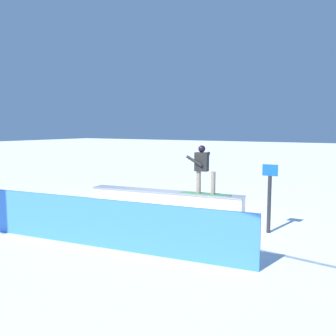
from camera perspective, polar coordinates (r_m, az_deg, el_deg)
ground_plane at (r=12.14m, az=-0.62°, el=-7.03°), size 120.00×120.00×0.00m
grind_box at (r=12.06m, az=-0.62°, el=-5.46°), size 5.21×1.22×0.75m
snowboarder at (r=11.40m, az=5.39°, el=0.07°), size 1.60×0.51×1.50m
safety_fence at (r=9.15m, az=-13.02°, el=-7.94°), size 8.30×1.10×1.15m
trail_marker at (r=10.15m, az=15.33°, el=-4.23°), size 0.40×0.10×1.83m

